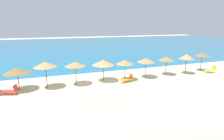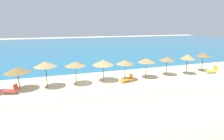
% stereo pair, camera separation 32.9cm
% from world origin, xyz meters
% --- Properties ---
extents(ground_plane, '(160.00, 160.00, 0.00)m').
position_xyz_m(ground_plane, '(0.00, 0.00, 0.00)').
color(ground_plane, beige).
extents(sea_water, '(160.00, 66.53, 0.01)m').
position_xyz_m(sea_water, '(0.00, 40.10, 0.00)').
color(sea_water, '#1E6B93').
rests_on(sea_water, ground_plane).
extents(dune_ridge, '(53.10, 11.19, 2.24)m').
position_xyz_m(dune_ridge, '(-0.91, -8.42, 1.12)').
color(dune_ridge, beige).
rests_on(dune_ridge, ground_plane).
extents(beach_umbrella_2, '(2.62, 2.62, 2.45)m').
position_xyz_m(beach_umbrella_2, '(-8.08, 2.64, 2.16)').
color(beach_umbrella_2, brown).
rests_on(beach_umbrella_2, ground_plane).
extents(beach_umbrella_3, '(2.40, 2.40, 2.91)m').
position_xyz_m(beach_umbrella_3, '(-5.31, 2.49, 2.62)').
color(beach_umbrella_3, brown).
rests_on(beach_umbrella_3, ground_plane).
extents(beach_umbrella_4, '(2.31, 2.31, 2.70)m').
position_xyz_m(beach_umbrella_4, '(-2.17, 2.47, 2.43)').
color(beach_umbrella_4, brown).
rests_on(beach_umbrella_4, ground_plane).
extents(beach_umbrella_5, '(2.60, 2.60, 2.66)m').
position_xyz_m(beach_umbrella_5, '(1.15, 2.72, 2.33)').
color(beach_umbrella_5, brown).
rests_on(beach_umbrella_5, ground_plane).
extents(beach_umbrella_6, '(2.21, 2.21, 2.54)m').
position_xyz_m(beach_umbrella_6, '(3.75, 2.25, 2.29)').
color(beach_umbrella_6, brown).
rests_on(beach_umbrella_6, ground_plane).
extents(beach_umbrella_7, '(2.24, 2.24, 2.58)m').
position_xyz_m(beach_umbrella_7, '(6.73, 2.35, 2.31)').
color(beach_umbrella_7, brown).
rests_on(beach_umbrella_7, ground_plane).
extents(beach_umbrella_8, '(2.07, 2.07, 2.52)m').
position_xyz_m(beach_umbrella_8, '(9.98, 2.60, 2.26)').
color(beach_umbrella_8, brown).
rests_on(beach_umbrella_8, ground_plane).
extents(beach_umbrella_9, '(1.99, 1.99, 2.77)m').
position_xyz_m(beach_umbrella_9, '(12.96, 2.21, 2.43)').
color(beach_umbrella_9, brown).
rests_on(beach_umbrella_9, ground_plane).
extents(beach_umbrella_10, '(2.09, 2.09, 2.75)m').
position_xyz_m(beach_umbrella_10, '(16.20, 2.72, 2.46)').
color(beach_umbrella_10, brown).
rests_on(beach_umbrella_10, ground_plane).
extents(lounge_chair_1, '(1.66, 0.79, 1.07)m').
position_xyz_m(lounge_chair_1, '(16.76, 1.37, 0.46)').
color(lounge_chair_1, yellow).
rests_on(lounge_chair_1, ground_plane).
extents(lounge_chair_2, '(1.71, 1.15, 1.02)m').
position_xyz_m(lounge_chair_2, '(-8.66, 1.60, 0.44)').
color(lounge_chair_2, red).
rests_on(lounge_chair_2, ground_plane).
extents(lounge_chair_4, '(1.66, 0.93, 0.96)m').
position_xyz_m(lounge_chair_4, '(3.80, 1.45, 0.41)').
color(lounge_chair_4, orange).
rests_on(lounge_chair_4, ground_plane).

